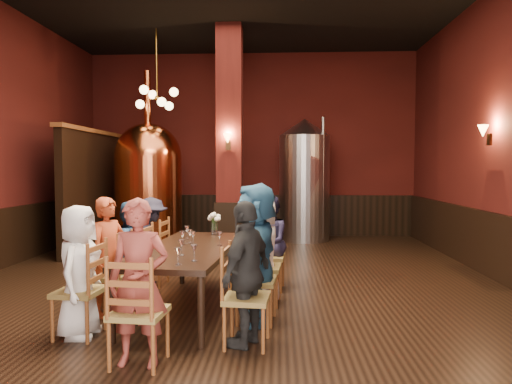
{
  "coord_description": "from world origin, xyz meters",
  "views": [
    {
      "loc": [
        0.69,
        -6.36,
        1.7
      ],
      "look_at": [
        0.36,
        0.2,
        1.34
      ],
      "focal_mm": 32.0,
      "sensor_mm": 36.0,
      "label": 1
    }
  ],
  "objects_px": {
    "rose_vase": "(214,220)",
    "person_2": "(132,250)",
    "person_0": "(79,271)",
    "copper_kettle": "(149,183)",
    "dining_table": "(189,252)",
    "person_1": "(109,256)",
    "steel_vessel": "(304,180)"
  },
  "relations": [
    {
      "from": "rose_vase",
      "to": "person_2",
      "type": "bearing_deg",
      "value": -149.89
    },
    {
      "from": "person_0",
      "to": "copper_kettle",
      "type": "xyz_separation_m",
      "value": [
        -0.78,
        5.16,
        0.69
      ]
    },
    {
      "from": "dining_table",
      "to": "person_1",
      "type": "distance_m",
      "value": 0.91
    },
    {
      "from": "person_0",
      "to": "copper_kettle",
      "type": "bearing_deg",
      "value": 7.57
    },
    {
      "from": "person_0",
      "to": "rose_vase",
      "type": "xyz_separation_m",
      "value": [
        1.1,
        1.9,
        0.3
      ]
    },
    {
      "from": "dining_table",
      "to": "steel_vessel",
      "type": "xyz_separation_m",
      "value": [
        1.66,
        5.26,
        0.71
      ]
    },
    {
      "from": "steel_vessel",
      "to": "rose_vase",
      "type": "relative_size",
      "value": 8.79
    },
    {
      "from": "dining_table",
      "to": "person_0",
      "type": "distance_m",
      "value": 1.31
    },
    {
      "from": "steel_vessel",
      "to": "rose_vase",
      "type": "xyz_separation_m",
      "value": [
        -1.49,
        -4.29,
        -0.44
      ]
    },
    {
      "from": "person_1",
      "to": "person_2",
      "type": "height_order",
      "value": "person_1"
    },
    {
      "from": "dining_table",
      "to": "person_0",
      "type": "relative_size",
      "value": 1.87
    },
    {
      "from": "person_0",
      "to": "steel_vessel",
      "type": "relative_size",
      "value": 0.47
    },
    {
      "from": "dining_table",
      "to": "person_2",
      "type": "bearing_deg",
      "value": 158.78
    },
    {
      "from": "person_2",
      "to": "steel_vessel",
      "type": "distance_m",
      "value": 5.51
    },
    {
      "from": "dining_table",
      "to": "person_2",
      "type": "xyz_separation_m",
      "value": [
        -0.82,
        0.4,
        -0.06
      ]
    },
    {
      "from": "person_1",
      "to": "steel_vessel",
      "type": "bearing_deg",
      "value": 1.39
    },
    {
      "from": "dining_table",
      "to": "rose_vase",
      "type": "xyz_separation_m",
      "value": [
        0.17,
        0.97,
        0.27
      ]
    },
    {
      "from": "copper_kettle",
      "to": "steel_vessel",
      "type": "xyz_separation_m",
      "value": [
        3.36,
        1.03,
        0.05
      ]
    },
    {
      "from": "person_1",
      "to": "person_2",
      "type": "distance_m",
      "value": 0.66
    },
    {
      "from": "person_1",
      "to": "person_2",
      "type": "bearing_deg",
      "value": 21.23
    },
    {
      "from": "person_0",
      "to": "person_2",
      "type": "height_order",
      "value": "person_0"
    },
    {
      "from": "steel_vessel",
      "to": "rose_vase",
      "type": "height_order",
      "value": "steel_vessel"
    },
    {
      "from": "person_2",
      "to": "steel_vessel",
      "type": "bearing_deg",
      "value": -19.65
    },
    {
      "from": "person_2",
      "to": "steel_vessel",
      "type": "relative_size",
      "value": 0.45
    },
    {
      "from": "person_0",
      "to": "steel_vessel",
      "type": "height_order",
      "value": "steel_vessel"
    },
    {
      "from": "person_1",
      "to": "rose_vase",
      "type": "bearing_deg",
      "value": -14.21
    },
    {
      "from": "person_0",
      "to": "person_1",
      "type": "distance_m",
      "value": 0.67
    },
    {
      "from": "person_0",
      "to": "copper_kettle",
      "type": "relative_size",
      "value": 0.36
    },
    {
      "from": "person_1",
      "to": "copper_kettle",
      "type": "height_order",
      "value": "copper_kettle"
    },
    {
      "from": "dining_table",
      "to": "rose_vase",
      "type": "height_order",
      "value": "rose_vase"
    },
    {
      "from": "dining_table",
      "to": "copper_kettle",
      "type": "bearing_deg",
      "value": 116.78
    },
    {
      "from": "dining_table",
      "to": "copper_kettle",
      "type": "distance_m",
      "value": 4.61
    }
  ]
}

